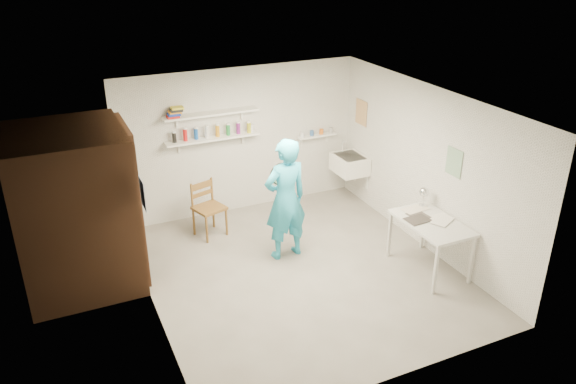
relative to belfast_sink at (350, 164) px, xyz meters
name	(u,v)px	position (x,y,z in m)	size (l,w,h in m)	color
floor	(300,272)	(-1.75, -1.70, -0.71)	(4.00, 4.50, 0.02)	slate
ceiling	(302,102)	(-1.75, -1.70, 1.71)	(4.00, 4.50, 0.02)	silver
wall_back	(240,141)	(-1.75, 0.56, 0.50)	(4.00, 0.02, 2.40)	silver
wall_front	(403,282)	(-1.75, -3.96, 0.50)	(4.00, 0.02, 2.40)	silver
wall_left	(145,223)	(-3.76, -1.70, 0.50)	(0.02, 4.50, 2.40)	silver
wall_right	(427,169)	(0.26, -1.70, 0.50)	(0.02, 4.50, 2.40)	silver
doorway_recess	(132,203)	(-3.74, -0.65, 0.30)	(0.02, 0.90, 2.00)	black
corridor_box	(75,209)	(-4.45, -0.65, 0.35)	(1.40, 1.50, 2.10)	brown
door_lintel	(124,127)	(-3.72, -0.65, 1.35)	(0.06, 1.05, 0.10)	brown
door_jamb_near	(141,218)	(-3.72, -1.15, 0.30)	(0.06, 0.10, 2.00)	brown
door_jamb_far	(127,189)	(-3.72, -0.15, 0.30)	(0.06, 0.10, 2.00)	brown
shelf_lower	(213,138)	(-2.25, 0.43, 0.65)	(1.50, 0.22, 0.03)	white
shelf_upper	(211,114)	(-2.25, 0.43, 1.05)	(1.50, 0.22, 0.03)	white
ledge_shelf	(317,136)	(-0.40, 0.47, 0.42)	(0.70, 0.14, 0.03)	white
poster_left	(143,194)	(-3.74, -1.65, 0.85)	(0.01, 0.28, 0.36)	#334C7F
poster_right_a	(361,113)	(0.24, 0.10, 0.85)	(0.01, 0.34, 0.42)	#995933
poster_right_b	(454,162)	(0.24, -2.25, 0.80)	(0.01, 0.30, 0.38)	#3F724C
belfast_sink	(350,164)	(0.00, 0.00, 0.00)	(0.48, 0.60, 0.30)	white
man	(286,199)	(-1.74, -1.20, 0.19)	(0.65, 0.43, 1.78)	#28A8CB
wall_clock	(281,174)	(-1.72, -0.98, 0.49)	(0.32, 0.32, 0.04)	beige
wooden_chair	(209,208)	(-2.55, -0.16, -0.24)	(0.43, 0.41, 0.91)	brown
work_table	(429,246)	(-0.11, -2.36, -0.33)	(0.67, 1.11, 0.74)	silver
desk_lamp	(424,192)	(0.07, -1.92, 0.26)	(0.14, 0.14, 0.14)	silver
spray_cans	(213,132)	(-2.25, 0.43, 0.75)	(1.29, 0.06, 0.17)	black
book_stack	(175,113)	(-2.81, 0.43, 1.14)	(0.26, 0.14, 0.14)	red
ledge_pots	(317,132)	(-0.40, 0.47, 0.48)	(0.48, 0.07, 0.09)	silver
papers	(432,221)	(-0.11, -2.36, 0.05)	(0.30, 0.22, 0.02)	silver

